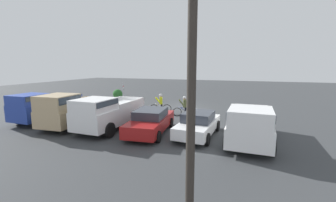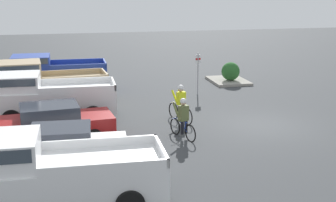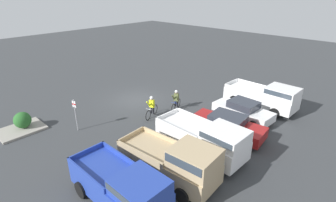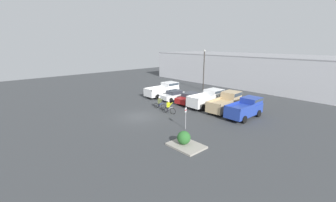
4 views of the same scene
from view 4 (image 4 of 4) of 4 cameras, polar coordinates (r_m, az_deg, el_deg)
name	(u,v)px [view 4 (image 4 of 4)]	position (r m, az deg, el deg)	size (l,w,h in m)	color
ground_plane	(140,116)	(25.93, -7.15, -3.93)	(80.00, 80.00, 0.00)	#383A3D
warehouse_building	(262,70)	(48.00, 22.70, 7.21)	(45.27, 14.37, 5.91)	silver
pickup_truck_0	(164,89)	(35.33, -0.99, 2.98)	(2.41, 5.57, 2.08)	white
sedan_0	(174,95)	(33.11, 1.62, 1.52)	(2.12, 4.40, 1.40)	white
sedan_1	(190,98)	(31.50, 5.69, 0.82)	(2.37, 4.91, 1.45)	maroon
pickup_truck_1	(208,98)	(29.87, 10.06, 0.70)	(2.36, 5.41, 2.15)	white
pickup_truck_2	(226,102)	(28.46, 14.63, -0.20)	(2.51, 5.39, 2.27)	tan
pickup_truck_3	(246,108)	(26.67, 19.11, -1.63)	(2.22, 5.02, 2.12)	#233D9E
cyclist_0	(169,107)	(26.66, 0.13, -1.41)	(1.79, 0.69, 1.67)	black
cyclist_1	(159,102)	(28.56, -2.18, -0.38)	(1.71, 0.67, 1.64)	black
fire_lane_sign	(186,116)	(21.72, 4.51, -3.73)	(0.10, 0.30, 2.26)	#9E9EA3
lamppost	(204,67)	(39.99, 9.10, 8.55)	(0.36, 0.36, 7.04)	#2D2823
curb_island	(186,146)	(18.65, 4.64, -11.23)	(2.82, 2.12, 0.15)	gray
shrub	(184,138)	(18.51, 4.03, -9.27)	(1.11, 1.11, 1.11)	#286028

